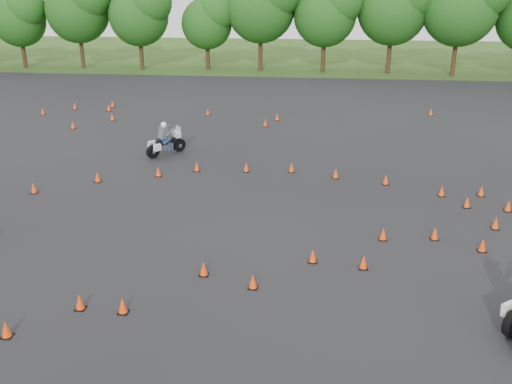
{
  "coord_description": "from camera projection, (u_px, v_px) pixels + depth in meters",
  "views": [
    {
      "loc": [
        2.18,
        -16.52,
        9.17
      ],
      "look_at": [
        0.0,
        4.0,
        1.2
      ],
      "focal_mm": 40.0,
      "sensor_mm": 36.0,
      "label": 1
    }
  ],
  "objects": [
    {
      "name": "rider_grey",
      "position": [
        165.0,
        138.0,
        30.3
      ],
      "size": [
        2.14,
        2.36,
        1.88
      ],
      "primitive_type": null,
      "rotation": [
        0.0,
        0.0,
        0.88
      ],
      "color": "#474B4F",
      "rests_on": "ground"
    },
    {
      "name": "asphalt_pad",
      "position": [
        261.0,
        201.0,
        24.41
      ],
      "size": [
        62.0,
        62.0,
        0.0
      ],
      "primitive_type": "plane",
      "color": "black",
      "rests_on": "ground"
    },
    {
      "name": "traffic_cones",
      "position": [
        259.0,
        200.0,
        23.92
      ],
      "size": [
        36.46,
        33.32,
        0.45
      ],
      "color": "#FF430A",
      "rests_on": "asphalt_pad"
    },
    {
      "name": "treeline",
      "position": [
        335.0,
        27.0,
        49.12
      ],
      "size": [
        87.36,
        32.75,
        10.66
      ],
      "color": "#1D4D16",
      "rests_on": "ground"
    },
    {
      "name": "ground",
      "position": [
        243.0,
        269.0,
        18.84
      ],
      "size": [
        140.0,
        140.0,
        0.0
      ],
      "primitive_type": "plane",
      "color": "#2D5119",
      "rests_on": "ground"
    }
  ]
}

